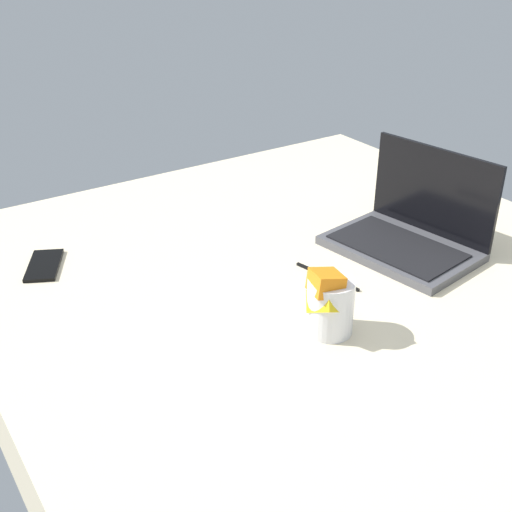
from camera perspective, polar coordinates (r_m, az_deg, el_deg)
name	(u,v)px	position (r cm, az deg, el deg)	size (l,w,h in cm)	color
bed_mattress	(359,342)	(139.21, 9.07, -7.45)	(180.00, 140.00, 18.00)	beige
laptop	(410,232)	(156.59, 13.37, 2.11)	(36.09, 27.71, 23.00)	#4C4C51
snack_cup	(330,304)	(122.28, 6.50, -4.19)	(9.00, 9.52, 13.66)	silver
cell_phone	(44,265)	(153.78, -18.13, -0.78)	(6.80, 14.00, 0.80)	black
charger_cable	(327,277)	(142.74, 6.26, -1.81)	(17.00, 0.60, 0.60)	black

